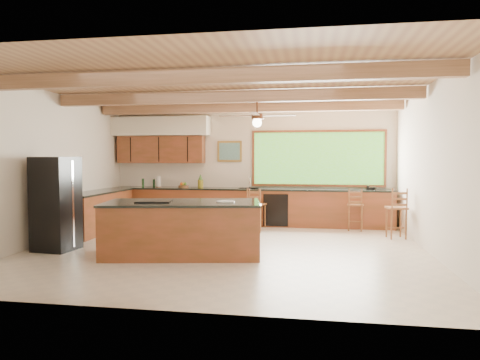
# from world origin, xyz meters

# --- Properties ---
(ground) EXTENTS (7.20, 7.20, 0.00)m
(ground) POSITION_xyz_m (0.00, 0.00, 0.00)
(ground) COLOR beige
(ground) RESTS_ON ground
(room_shell) EXTENTS (7.27, 6.54, 3.02)m
(room_shell) POSITION_xyz_m (-0.17, 0.65, 2.21)
(room_shell) COLOR beige
(room_shell) RESTS_ON ground
(counter_run) EXTENTS (7.12, 3.10, 1.27)m
(counter_run) POSITION_xyz_m (-0.82, 2.52, 0.46)
(counter_run) COLOR brown
(counter_run) RESTS_ON ground
(island) EXTENTS (2.84, 1.69, 0.95)m
(island) POSITION_xyz_m (-0.67, -0.58, 0.47)
(island) COLOR brown
(island) RESTS_ON ground
(refrigerator) EXTENTS (0.73, 0.71, 1.70)m
(refrigerator) POSITION_xyz_m (-3.05, -0.59, 0.85)
(refrigerator) COLOR black
(refrigerator) RESTS_ON ground
(bar_stool_a) EXTENTS (0.38, 0.38, 1.00)m
(bar_stool_a) POSITION_xyz_m (0.26, 1.85, 0.59)
(bar_stool_a) COLOR brown
(bar_stool_a) RESTS_ON ground
(bar_stool_b) EXTENTS (0.45, 0.45, 0.95)m
(bar_stool_b) POSITION_xyz_m (0.27, 2.40, 0.56)
(bar_stool_b) COLOR brown
(bar_stool_b) RESTS_ON ground
(bar_stool_c) EXTENTS (0.41, 0.41, 0.99)m
(bar_stool_c) POSITION_xyz_m (2.56, 2.40, 0.59)
(bar_stool_c) COLOR brown
(bar_stool_c) RESTS_ON ground
(bar_stool_d) EXTENTS (0.44, 0.44, 1.06)m
(bar_stool_d) POSITION_xyz_m (3.30, 1.54, 0.63)
(bar_stool_d) COLOR brown
(bar_stool_d) RESTS_ON ground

